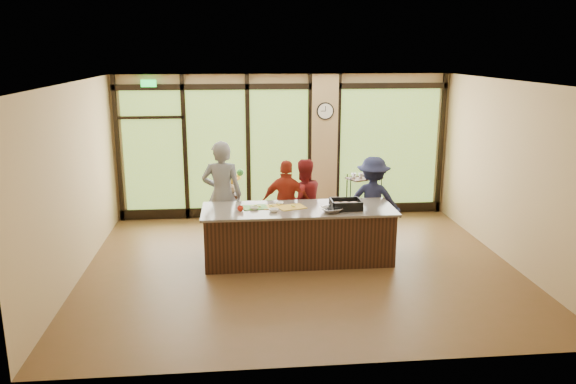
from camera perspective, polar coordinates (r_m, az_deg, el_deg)
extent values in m
plane|color=brown|center=(9.35, 1.26, -7.58)|extent=(7.00, 7.00, 0.00)
plane|color=white|center=(8.69, 1.36, 11.10)|extent=(7.00, 7.00, 0.00)
plane|color=tan|center=(11.83, -0.44, 4.64)|extent=(7.00, 0.00, 7.00)
plane|color=tan|center=(9.17, -20.95, 0.85)|extent=(0.00, 6.00, 6.00)
plane|color=tan|center=(9.94, 21.77, 1.75)|extent=(0.00, 6.00, 6.00)
cube|color=tan|center=(11.88, 3.69, 4.65)|extent=(0.55, 0.12, 3.00)
cube|color=black|center=(11.64, -0.42, 10.68)|extent=(6.90, 0.08, 0.12)
cube|color=black|center=(12.09, -0.40, -1.86)|extent=(6.90, 0.08, 0.20)
cube|color=#19D83F|center=(11.65, -13.98, 10.66)|extent=(0.30, 0.04, 0.14)
cube|color=#3A5F21|center=(11.88, -13.54, 4.04)|extent=(1.20, 0.02, 2.50)
cube|color=#3A5F21|center=(11.77, -7.24, 4.23)|extent=(1.20, 0.02, 2.50)
cube|color=#3A5F21|center=(11.80, -0.91, 4.37)|extent=(1.20, 0.02, 2.50)
cube|color=#3A5F21|center=(12.22, 10.18, 4.48)|extent=(2.10, 0.02, 2.50)
cube|color=black|center=(11.97, -16.89, 4.13)|extent=(0.08, 0.08, 3.00)
cube|color=black|center=(11.78, -10.43, 4.36)|extent=(0.08, 0.08, 3.00)
cube|color=black|center=(11.74, -4.07, 4.53)|extent=(0.08, 0.08, 3.00)
cube|color=black|center=(11.84, 2.25, 4.64)|extent=(0.08, 0.08, 3.00)
cube|color=black|center=(11.94, 5.11, 4.67)|extent=(0.08, 0.08, 3.00)
cube|color=black|center=(12.55, 15.29, 4.69)|extent=(0.08, 0.08, 3.00)
cube|color=black|center=(9.48, 1.05, -4.44)|extent=(3.10, 1.00, 0.88)
cube|color=slate|center=(9.34, 1.07, -1.76)|extent=(3.20, 1.10, 0.04)
cylinder|color=black|center=(11.71, 3.81, 8.21)|extent=(0.36, 0.04, 0.36)
cylinder|color=white|center=(11.69, 3.82, 8.20)|extent=(0.31, 0.01, 0.31)
cube|color=black|center=(11.68, 3.83, 8.44)|extent=(0.01, 0.00, 0.11)
cube|color=black|center=(11.68, 3.58, 8.20)|extent=(0.09, 0.00, 0.01)
imported|color=slate|center=(9.98, -6.71, -0.34)|extent=(0.76, 0.54, 1.96)
imported|color=maroon|center=(10.20, 1.53, -1.01)|extent=(0.89, 0.77, 1.59)
imported|color=maroon|center=(10.07, -0.10, -1.21)|extent=(1.00, 0.63, 1.59)
imported|color=#1A1E3B|center=(10.33, 8.60, -0.87)|extent=(1.18, 0.91, 1.62)
cube|color=black|center=(9.32, 5.89, -1.47)|extent=(0.51, 0.41, 0.09)
imported|color=silver|center=(9.11, 4.42, -1.83)|extent=(0.44, 0.44, 0.08)
cube|color=#4C9937|center=(9.38, -3.38, -1.55)|extent=(0.44, 0.35, 0.01)
cube|color=gold|center=(9.41, -1.49, -1.49)|extent=(0.42, 0.34, 0.01)
cube|color=gold|center=(9.37, 0.35, -1.54)|extent=(0.52, 0.46, 0.01)
imported|color=white|center=(9.12, -1.46, -1.87)|extent=(0.20, 0.20, 0.05)
imported|color=white|center=(9.27, -3.44, -1.65)|extent=(0.17, 0.17, 0.04)
imported|color=white|center=(9.56, -0.89, -1.16)|extent=(0.17, 0.17, 0.04)
imported|color=red|center=(9.19, -4.86, -1.69)|extent=(0.12, 0.12, 0.08)
cube|color=black|center=(11.07, -5.92, -2.06)|extent=(0.42, 0.42, 0.76)
imported|color=olive|center=(10.94, -5.99, 0.59)|extent=(0.33, 0.33, 0.29)
cube|color=black|center=(12.05, 7.64, -1.74)|extent=(0.81, 0.65, 0.03)
cube|color=black|center=(11.88, 7.75, 1.42)|extent=(0.81, 0.65, 0.03)
cylinder|color=black|center=(11.74, 6.34, -0.74)|extent=(0.02, 0.02, 0.91)
cylinder|color=black|center=(11.89, 9.41, -0.66)|extent=(0.02, 0.02, 0.91)
cylinder|color=black|center=(12.08, 5.99, -0.29)|extent=(0.02, 0.02, 0.91)
cylinder|color=black|center=(12.23, 8.97, -0.22)|extent=(0.02, 0.02, 0.91)
imported|color=silver|center=(11.82, 6.70, 1.70)|extent=(0.13, 0.13, 0.09)
imported|color=silver|center=(11.85, 7.42, 1.71)|extent=(0.13, 0.13, 0.09)
imported|color=silver|center=(11.89, 8.14, 1.72)|extent=(0.13, 0.13, 0.09)
imported|color=silver|center=(11.92, 8.81, 1.73)|extent=(0.13, 0.13, 0.09)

